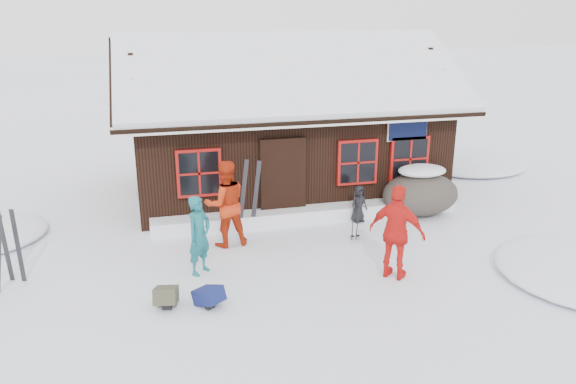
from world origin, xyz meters
name	(u,v)px	position (x,y,z in m)	size (l,w,h in m)	color
ground	(269,265)	(0.00, 0.00, 0.00)	(120.00, 120.00, 0.00)	white
mountain_hut	(282,135)	(1.50, 4.98, 1.58)	(8.90, 6.09, 4.42)	black
snow_drift	(309,214)	(1.50, 2.25, 0.17)	(7.60, 0.60, 0.35)	white
snow_mounds	(319,225)	(1.65, 1.86, 0.00)	(20.60, 13.20, 0.48)	white
skier_teal	(199,235)	(-1.36, 0.02, 0.79)	(0.58, 0.38, 1.59)	#155D66
skier_orange_left	(225,204)	(-0.67, 1.26, 0.96)	(0.93, 0.73, 1.92)	#B9290D
skier_orange_right	(397,233)	(2.25, -1.12, 0.94)	(1.10, 0.46, 1.87)	red
skier_crouched	(359,204)	(2.66, 1.87, 0.46)	(0.45, 0.29, 0.92)	black
boulder	(420,192)	(4.34, 1.99, 0.58)	(1.95, 1.46, 1.15)	#443E37
ski_pair_mid	(12,247)	(-4.83, 0.54, 0.70)	(0.37, 0.15, 1.51)	black
ski_pair_right	(249,197)	(-0.02, 1.97, 0.83)	(0.59, 0.21, 1.76)	black
ski_poles	(356,216)	(2.19, 0.85, 0.55)	(0.21, 0.10, 1.18)	black
backpack_blue	(209,299)	(-1.36, -1.33, 0.13)	(0.37, 0.49, 0.27)	#121B51
backpack_olive	(166,299)	(-2.08, -1.16, 0.14)	(0.39, 0.51, 0.28)	#3E3E2C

